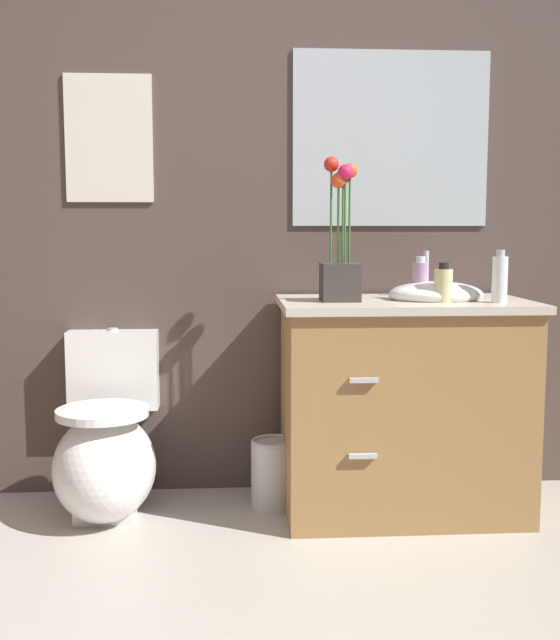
{
  "coord_description": "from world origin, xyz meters",
  "views": [
    {
      "loc": [
        -0.32,
        -1.45,
        1.09
      ],
      "look_at": [
        -0.13,
        1.37,
        0.75
      ],
      "focal_mm": 43.43,
      "sensor_mm": 36.0,
      "label": 1
    }
  ],
  "objects_px": {
    "vanity_cabinet": "(403,403)",
    "hand_wash_bottle": "(443,285)",
    "toilet": "(106,452)",
    "wall_poster": "(109,138)",
    "lotion_bottle": "(420,280)",
    "wall_mirror": "(391,139)",
    "flower_vase": "(340,255)",
    "soap_bottle": "(500,279)",
    "trash_bin": "(274,473)"
  },
  "relations": [
    {
      "from": "lotion_bottle",
      "to": "wall_mirror",
      "type": "bearing_deg",
      "value": 102.91
    },
    {
      "from": "wall_poster",
      "to": "hand_wash_bottle",
      "type": "bearing_deg",
      "value": -17.43
    },
    {
      "from": "toilet",
      "to": "flower_vase",
      "type": "relative_size",
      "value": 1.3
    },
    {
      "from": "soap_bottle",
      "to": "vanity_cabinet",
      "type": "bearing_deg",
      "value": 157.35
    },
    {
      "from": "soap_bottle",
      "to": "hand_wash_bottle",
      "type": "relative_size",
      "value": 1.32
    },
    {
      "from": "vanity_cabinet",
      "to": "hand_wash_bottle",
      "type": "relative_size",
      "value": 6.9
    },
    {
      "from": "wall_poster",
      "to": "soap_bottle",
      "type": "bearing_deg",
      "value": -16.37
    },
    {
      "from": "trash_bin",
      "to": "soap_bottle",
      "type": "bearing_deg",
      "value": -13.54
    },
    {
      "from": "soap_bottle",
      "to": "trash_bin",
      "type": "xyz_separation_m",
      "value": [
        -0.81,
        0.19,
        -0.77
      ]
    },
    {
      "from": "lotion_bottle",
      "to": "wall_mirror",
      "type": "distance_m",
      "value": 0.62
    },
    {
      "from": "lotion_bottle",
      "to": "trash_bin",
      "type": "relative_size",
      "value": 0.6
    },
    {
      "from": "hand_wash_bottle",
      "to": "wall_poster",
      "type": "bearing_deg",
      "value": 162.57
    },
    {
      "from": "soap_bottle",
      "to": "flower_vase",
      "type": "bearing_deg",
      "value": 169.56
    },
    {
      "from": "hand_wash_bottle",
      "to": "wall_mirror",
      "type": "relative_size",
      "value": 0.18
    },
    {
      "from": "vanity_cabinet",
      "to": "wall_mirror",
      "type": "relative_size",
      "value": 1.25
    },
    {
      "from": "toilet",
      "to": "flower_vase",
      "type": "bearing_deg",
      "value": -3.47
    },
    {
      "from": "vanity_cabinet",
      "to": "wall_mirror",
      "type": "xyz_separation_m",
      "value": [
        -0.0,
        0.29,
        1.03
      ]
    },
    {
      "from": "trash_bin",
      "to": "flower_vase",
      "type": "bearing_deg",
      "value": -20.49
    },
    {
      "from": "wall_poster",
      "to": "wall_mirror",
      "type": "xyz_separation_m",
      "value": [
        1.13,
        0.0,
        0.01
      ]
    },
    {
      "from": "soap_bottle",
      "to": "wall_mirror",
      "type": "xyz_separation_m",
      "value": [
        -0.32,
        0.43,
        0.54
      ]
    },
    {
      "from": "lotion_bottle",
      "to": "wall_poster",
      "type": "distance_m",
      "value": 1.34
    },
    {
      "from": "toilet",
      "to": "lotion_bottle",
      "type": "height_order",
      "value": "lotion_bottle"
    },
    {
      "from": "soap_bottle",
      "to": "hand_wash_bottle",
      "type": "bearing_deg",
      "value": 170.56
    },
    {
      "from": "toilet",
      "to": "wall_poster",
      "type": "xyz_separation_m",
      "value": [
        0.0,
        0.27,
        1.2
      ]
    },
    {
      "from": "hand_wash_bottle",
      "to": "trash_bin",
      "type": "xyz_separation_m",
      "value": [
        -0.61,
        0.16,
        -0.75
      ]
    },
    {
      "from": "vanity_cabinet",
      "to": "trash_bin",
      "type": "relative_size",
      "value": 3.68
    },
    {
      "from": "hand_wash_bottle",
      "to": "wall_mirror",
      "type": "bearing_deg",
      "value": 107.01
    },
    {
      "from": "flower_vase",
      "to": "wall_poster",
      "type": "distance_m",
      "value": 1.04
    },
    {
      "from": "vanity_cabinet",
      "to": "wall_poster",
      "type": "height_order",
      "value": "wall_poster"
    },
    {
      "from": "trash_bin",
      "to": "wall_mirror",
      "type": "height_order",
      "value": "wall_mirror"
    },
    {
      "from": "lotion_bottle",
      "to": "hand_wash_bottle",
      "type": "relative_size",
      "value": 1.13
    },
    {
      "from": "soap_bottle",
      "to": "lotion_bottle",
      "type": "xyz_separation_m",
      "value": [
        -0.25,
        0.15,
        -0.01
      ]
    },
    {
      "from": "soap_bottle",
      "to": "wall_mirror",
      "type": "relative_size",
      "value": 0.24
    },
    {
      "from": "soap_bottle",
      "to": "wall_poster",
      "type": "relative_size",
      "value": 0.38
    },
    {
      "from": "soap_bottle",
      "to": "trash_bin",
      "type": "height_order",
      "value": "soap_bottle"
    },
    {
      "from": "hand_wash_bottle",
      "to": "wall_poster",
      "type": "distance_m",
      "value": 1.42
    },
    {
      "from": "soap_bottle",
      "to": "trash_bin",
      "type": "relative_size",
      "value": 0.7
    },
    {
      "from": "flower_vase",
      "to": "soap_bottle",
      "type": "xyz_separation_m",
      "value": [
        0.57,
        -0.1,
        -0.08
      ]
    },
    {
      "from": "vanity_cabinet",
      "to": "lotion_bottle",
      "type": "bearing_deg",
      "value": 16.79
    },
    {
      "from": "soap_bottle",
      "to": "wall_poster",
      "type": "height_order",
      "value": "wall_poster"
    },
    {
      "from": "toilet",
      "to": "wall_poster",
      "type": "height_order",
      "value": "wall_poster"
    },
    {
      "from": "flower_vase",
      "to": "wall_mirror",
      "type": "bearing_deg",
      "value": 52.15
    },
    {
      "from": "flower_vase",
      "to": "lotion_bottle",
      "type": "relative_size",
      "value": 3.24
    },
    {
      "from": "lotion_bottle",
      "to": "wall_mirror",
      "type": "height_order",
      "value": "wall_mirror"
    },
    {
      "from": "toilet",
      "to": "hand_wash_bottle",
      "type": "distance_m",
      "value": 1.41
    },
    {
      "from": "vanity_cabinet",
      "to": "hand_wash_bottle",
      "type": "height_order",
      "value": "vanity_cabinet"
    },
    {
      "from": "flower_vase",
      "to": "trash_bin",
      "type": "distance_m",
      "value": 0.89
    },
    {
      "from": "wall_poster",
      "to": "wall_mirror",
      "type": "bearing_deg",
      "value": 0.0
    },
    {
      "from": "toilet",
      "to": "wall_poster",
      "type": "bearing_deg",
      "value": 90.0
    },
    {
      "from": "flower_vase",
      "to": "soap_bottle",
      "type": "bearing_deg",
      "value": -10.44
    }
  ]
}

